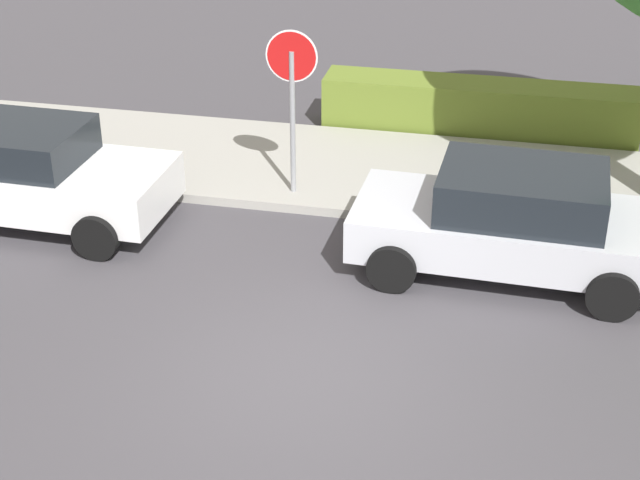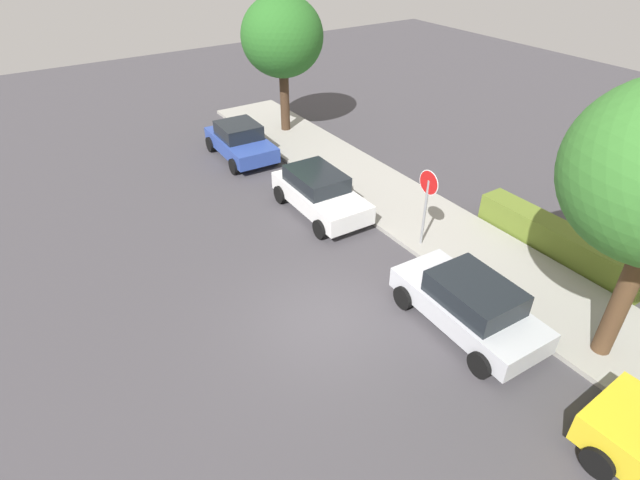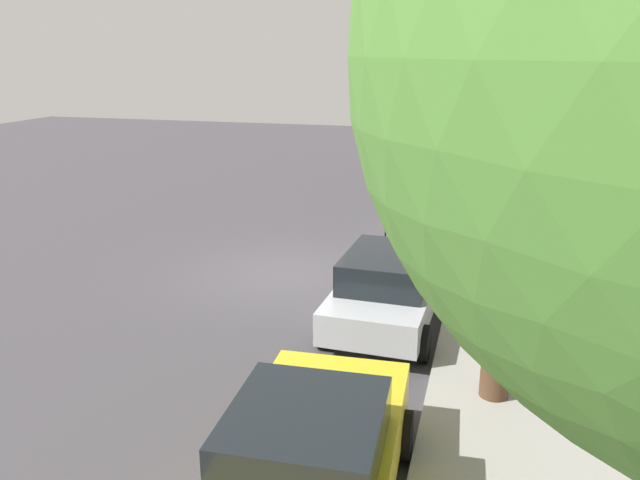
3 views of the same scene
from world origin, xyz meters
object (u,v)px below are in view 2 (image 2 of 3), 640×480
object	(u,v)px
parked_car_blue	(240,141)
fire_hydrant	(350,194)
stop_sign	(427,196)
parked_car_silver	(469,304)
parked_car_white	(319,192)
street_tree_mid_block	(282,37)

from	to	relation	value
parked_car_blue	fire_hydrant	xyz separation A→B (m)	(5.74, 1.55, -0.37)
stop_sign	fire_hydrant	size ratio (longest dim) A/B	3.69
parked_car_silver	parked_car_white	distance (m)	6.86
stop_sign	street_tree_mid_block	world-z (taller)	street_tree_mid_block
parked_car_silver	fire_hydrant	xyz separation A→B (m)	(-6.75, 1.30, -0.39)
stop_sign	fire_hydrant	xyz separation A→B (m)	(-3.46, -0.22, -1.45)
parked_car_white	fire_hydrant	xyz separation A→B (m)	(0.11, 1.25, -0.39)
stop_sign	parked_car_white	world-z (taller)	stop_sign
parked_car_blue	street_tree_mid_block	xyz separation A→B (m)	(-1.41, 2.98, 3.54)
parked_car_blue	street_tree_mid_block	world-z (taller)	street_tree_mid_block
parked_car_silver	parked_car_white	xyz separation A→B (m)	(-6.86, 0.04, 0.00)
parked_car_blue	parked_car_white	bearing A→B (deg)	3.04
street_tree_mid_block	parked_car_white	bearing A→B (deg)	-20.89
parked_car_blue	street_tree_mid_block	size ratio (longest dim) A/B	0.64
stop_sign	parked_car_white	bearing A→B (deg)	-157.66
stop_sign	parked_car_silver	size ratio (longest dim) A/B	0.65
parked_car_white	fire_hydrant	distance (m)	1.32
parked_car_silver	parked_car_white	bearing A→B (deg)	179.64
stop_sign	street_tree_mid_block	xyz separation A→B (m)	(-10.61, 1.22, 2.46)
parked_car_white	street_tree_mid_block	distance (m)	8.31
parked_car_silver	stop_sign	bearing A→B (deg)	155.31
street_tree_mid_block	fire_hydrant	world-z (taller)	street_tree_mid_block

